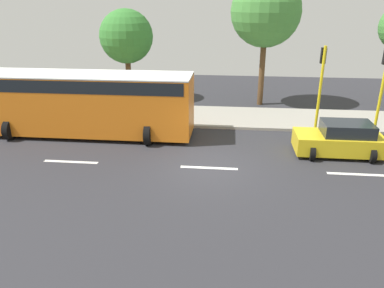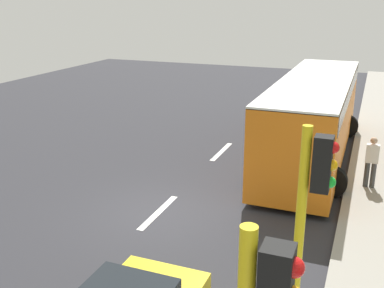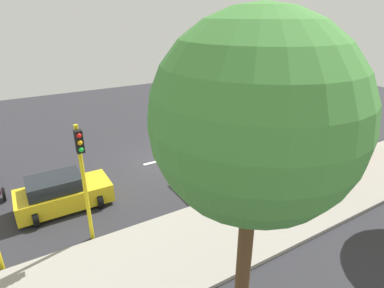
{
  "view_description": "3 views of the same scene",
  "coord_description": "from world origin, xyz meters",
  "views": [
    {
      "loc": [
        -14.14,
        -0.74,
        6.65
      ],
      "look_at": [
        0.32,
        0.75,
        0.93
      ],
      "focal_mm": 34.9,
      "sensor_mm": 36.0,
      "label": 1
    },
    {
      "loc": [
        5.47,
        -11.12,
        6.09
      ],
      "look_at": [
        -0.08,
        2.9,
        1.25
      ],
      "focal_mm": 43.12,
      "sensor_mm": 36.0,
      "label": 2
    },
    {
      "loc": [
        14.77,
        -6.88,
        7.79
      ],
      "look_at": [
        0.45,
        1.66,
        0.81
      ],
      "focal_mm": 29.29,
      "sensor_mm": 36.0,
      "label": 3
    }
  ],
  "objects": [
    {
      "name": "pedestrian_near_signal",
      "position": [
        5.72,
        3.96,
        1.06
      ],
      "size": [
        0.4,
        0.24,
        1.69
      ],
      "color": "#3F3F3F",
      "rests_on": "sidewalk"
    },
    {
      "name": "traffic_light_midblock",
      "position": [
        4.85,
        -5.24,
        2.93
      ],
      "size": [
        0.49,
        0.24,
        4.5
      ],
      "color": "yellow",
      "rests_on": "ground"
    },
    {
      "name": "ground_plane",
      "position": [
        0.0,
        0.0,
        -0.05
      ],
      "size": [
        40.0,
        60.0,
        0.1
      ],
      "primitive_type": "cube",
      "color": "#2D2D33"
    },
    {
      "name": "lane_stripe_south",
      "position": [
        0.0,
        6.0,
        0.01
      ],
      "size": [
        0.2,
        2.4,
        0.01
      ],
      "primitive_type": "cube",
      "color": "white",
      "rests_on": "ground"
    },
    {
      "name": "city_bus",
      "position": [
        3.49,
        6.6,
        1.85
      ],
      "size": [
        3.2,
        11.0,
        3.16
      ],
      "color": "orange",
      "rests_on": "ground"
    },
    {
      "name": "lane_stripe_far_south",
      "position": [
        0.0,
        12.0,
        0.01
      ],
      "size": [
        0.2,
        2.4,
        0.01
      ],
      "primitive_type": "cube",
      "color": "white",
      "rests_on": "ground"
    },
    {
      "name": "lane_stripe_mid",
      "position": [
        0.0,
        0.0,
        0.01
      ],
      "size": [
        0.2,
        2.4,
        0.01
      ],
      "primitive_type": "cube",
      "color": "white",
      "rests_on": "ground"
    }
  ]
}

